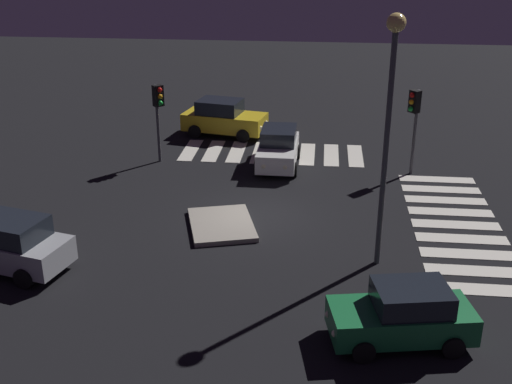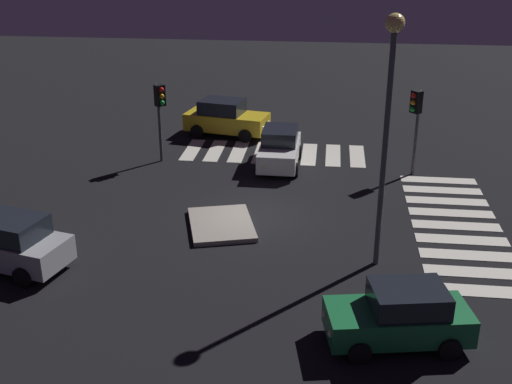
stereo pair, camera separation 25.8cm
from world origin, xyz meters
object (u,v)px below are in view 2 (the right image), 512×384
(traffic_island, at_px, (221,224))
(car_yellow, at_px, (226,118))
(car_white, at_px, (280,148))
(traffic_light_east, at_px, (416,112))
(car_silver, at_px, (8,243))
(traffic_light_north, at_px, (160,104))
(street_lamp, at_px, (389,102))
(car_green, at_px, (400,316))

(traffic_island, distance_m, car_yellow, 11.24)
(car_white, distance_m, traffic_light_east, 6.21)
(car_white, xyz_separation_m, traffic_light_east, (-0.49, -5.85, 2.03))
(car_silver, bearing_deg, traffic_light_north, -89.04)
(traffic_light_east, bearing_deg, street_lamp, 37.42)
(traffic_island, relative_size, traffic_light_east, 0.92)
(traffic_island, distance_m, car_green, 8.70)
(traffic_island, height_order, car_white, car_white)
(car_yellow, xyz_separation_m, traffic_light_east, (-4.87, -9.05, 1.96))
(traffic_light_north, relative_size, traffic_light_east, 0.96)
(car_silver, bearing_deg, street_lamp, -158.22)
(car_white, bearing_deg, car_green, 18.51)
(car_silver, bearing_deg, traffic_light_east, -130.00)
(traffic_light_north, distance_m, street_lamp, 13.08)
(traffic_light_east, bearing_deg, car_yellow, -67.74)
(car_silver, bearing_deg, car_white, -112.93)
(car_green, bearing_deg, car_yellow, -77.63)
(car_white, bearing_deg, street_lamp, 24.39)
(car_green, height_order, car_white, car_white)
(car_silver, height_order, traffic_light_east, traffic_light_east)
(car_silver, distance_m, street_lamp, 12.70)
(car_yellow, height_order, traffic_light_east, traffic_light_east)
(car_white, bearing_deg, car_yellow, -143.28)
(car_green, distance_m, traffic_light_east, 12.92)
(car_silver, distance_m, traffic_light_east, 17.07)
(car_yellow, relative_size, car_silver, 1.05)
(traffic_light_east, height_order, street_lamp, street_lamp)
(car_green, xyz_separation_m, street_lamp, (4.29, 0.34, 4.60))
(traffic_island, height_order, car_yellow, car_yellow)
(car_yellow, distance_m, traffic_light_east, 10.46)
(traffic_island, bearing_deg, traffic_light_north, 30.33)
(traffic_island, distance_m, car_white, 6.94)
(traffic_light_east, bearing_deg, traffic_light_north, -41.46)
(car_yellow, distance_m, street_lamp, 15.67)
(car_white, height_order, car_silver, car_silver)
(car_yellow, relative_size, traffic_light_north, 1.24)
(traffic_light_north, relative_size, street_lamp, 0.46)
(traffic_island, height_order, traffic_light_east, traffic_light_east)
(car_silver, xyz_separation_m, traffic_light_east, (9.98, -13.70, 2.01))
(car_yellow, distance_m, traffic_light_north, 5.34)
(car_green, bearing_deg, traffic_light_north, -64.01)
(car_silver, bearing_deg, car_green, -178.50)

